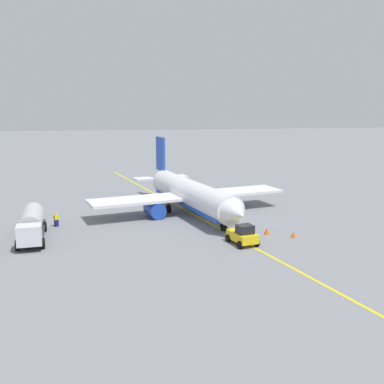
# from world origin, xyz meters

# --- Properties ---
(ground_plane) EXTENTS (400.00, 400.00, 0.00)m
(ground_plane) POSITION_xyz_m (0.00, 0.00, 0.00)
(ground_plane) COLOR slate
(airplane) EXTENTS (28.56, 27.33, 9.49)m
(airplane) POSITION_xyz_m (-0.49, -0.12, 2.56)
(airplane) COLOR white
(airplane) RESTS_ON ground
(fuel_tanker) EXTENTS (10.87, 3.71, 3.15)m
(fuel_tanker) POSITION_xyz_m (8.55, -19.17, 1.73)
(fuel_tanker) COLOR #2D2D33
(fuel_tanker) RESTS_ON ground
(pushback_tug) EXTENTS (3.97, 3.02, 2.20)m
(pushback_tug) POSITION_xyz_m (14.27, 3.01, 1.01)
(pushback_tug) COLOR yellow
(pushback_tug) RESTS_ON ground
(refueling_worker) EXTENTS (0.61, 0.63, 1.71)m
(refueling_worker) POSITION_xyz_m (3.57, -17.18, 0.82)
(refueling_worker) COLOR navy
(refueling_worker) RESTS_ON ground
(safety_cone_nose) EXTENTS (0.60, 0.60, 0.67)m
(safety_cone_nose) POSITION_xyz_m (12.77, 9.22, 0.33)
(safety_cone_nose) COLOR #F2590F
(safety_cone_nose) RESTS_ON ground
(safety_cone_wingtip) EXTENTS (0.66, 0.66, 0.73)m
(safety_cone_wingtip) POSITION_xyz_m (11.04, 6.73, 0.37)
(safety_cone_wingtip) COLOR #F2590F
(safety_cone_wingtip) RESTS_ON ground
(taxi_line_marking) EXTENTS (82.56, 20.89, 0.01)m
(taxi_line_marking) POSITION_xyz_m (0.00, 0.00, 0.01)
(taxi_line_marking) COLOR yellow
(taxi_line_marking) RESTS_ON ground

